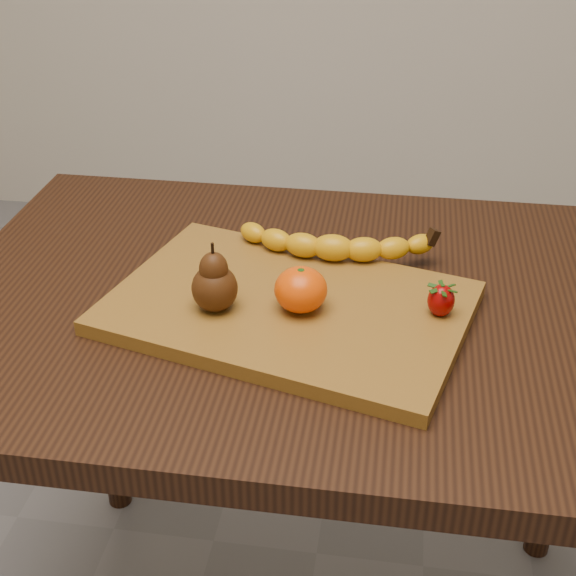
# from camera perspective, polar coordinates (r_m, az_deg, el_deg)

# --- Properties ---
(table) EXTENTS (1.00, 0.70, 0.76)m
(table) POSITION_cam_1_polar(r_m,az_deg,el_deg) (1.14, 1.34, -4.83)
(table) COLOR black
(table) RESTS_ON ground
(cutting_board) EXTENTS (0.51, 0.40, 0.02)m
(cutting_board) POSITION_cam_1_polar(r_m,az_deg,el_deg) (1.04, -0.00, -1.42)
(cutting_board) COLOR brown
(cutting_board) RESTS_ON table
(banana) EXTENTS (0.24, 0.06, 0.04)m
(banana) POSITION_cam_1_polar(r_m,az_deg,el_deg) (1.12, 3.21, 2.87)
(banana) COLOR #E7A70A
(banana) RESTS_ON cutting_board
(pear) EXTENTS (0.08, 0.08, 0.09)m
(pear) POSITION_cam_1_polar(r_m,az_deg,el_deg) (1.00, -5.28, 0.80)
(pear) COLOR #40200A
(pear) RESTS_ON cutting_board
(mandarin) EXTENTS (0.07, 0.07, 0.06)m
(mandarin) POSITION_cam_1_polar(r_m,az_deg,el_deg) (1.00, 0.91, -0.11)
(mandarin) COLOR #F34A02
(mandarin) RESTS_ON cutting_board
(strawberry) EXTENTS (0.04, 0.04, 0.04)m
(strawberry) POSITION_cam_1_polar(r_m,az_deg,el_deg) (1.02, 10.84, -0.80)
(strawberry) COLOR #8F0403
(strawberry) RESTS_ON cutting_board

